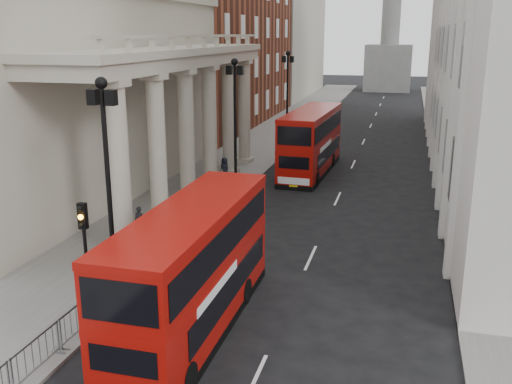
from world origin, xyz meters
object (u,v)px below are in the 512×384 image
(lamp_post_mid, at_px, (235,116))
(pedestrian_a, at_px, (139,222))
(traffic_light, at_px, (84,240))
(pedestrian_b, at_px, (189,173))
(lamp_post_south, at_px, (108,175))
(pedestrian_c, at_px, (225,168))
(bus_near, at_px, (194,268))
(bus_far, at_px, (311,140))
(lamp_post_north, at_px, (287,92))

(lamp_post_mid, height_order, pedestrian_a, lamp_post_mid)
(traffic_light, height_order, pedestrian_b, traffic_light)
(pedestrian_b, bearing_deg, lamp_post_south, 68.72)
(lamp_post_south, relative_size, lamp_post_mid, 1.00)
(lamp_post_mid, xyz_separation_m, pedestrian_c, (-1.51, 2.37, -4.01))
(traffic_light, bearing_deg, bus_near, 8.27)
(bus_far, bearing_deg, pedestrian_c, -140.49)
(lamp_post_mid, xyz_separation_m, bus_far, (3.82, 6.38, -2.51))
(pedestrian_a, distance_m, pedestrian_b, 10.04)
(pedestrian_a, relative_size, pedestrian_c, 1.00)
(lamp_post_mid, relative_size, bus_far, 0.78)
(traffic_light, bearing_deg, lamp_post_north, 90.17)
(pedestrian_a, bearing_deg, lamp_post_north, 91.13)
(traffic_light, bearing_deg, lamp_post_mid, 90.32)
(traffic_light, bearing_deg, bus_far, 81.33)
(lamp_post_north, xyz_separation_m, pedestrian_b, (-3.30, -15.81, -3.91))
(pedestrian_b, bearing_deg, pedestrian_c, -162.21)
(pedestrian_b, bearing_deg, lamp_post_mid, 143.84)
(traffic_light, bearing_deg, pedestrian_a, 104.48)
(traffic_light, height_order, pedestrian_c, traffic_light)
(lamp_post_mid, bearing_deg, lamp_post_south, -90.00)
(pedestrian_b, height_order, pedestrian_c, pedestrian_b)
(pedestrian_a, bearing_deg, pedestrian_b, 102.89)
(lamp_post_mid, height_order, bus_near, lamp_post_mid)
(lamp_post_north, bearing_deg, traffic_light, -89.83)
(bus_near, xyz_separation_m, bus_far, (-0.00, 23.86, 0.11))
(pedestrian_c, bearing_deg, bus_near, -44.39)
(bus_near, xyz_separation_m, pedestrian_b, (-7.12, 17.67, -1.29))
(lamp_post_south, bearing_deg, lamp_post_mid, 90.00)
(lamp_post_mid, height_order, bus_far, lamp_post_mid)
(lamp_post_north, bearing_deg, lamp_post_mid, -90.00)
(lamp_post_mid, height_order, pedestrian_c, lamp_post_mid)
(lamp_post_north, relative_size, bus_near, 0.82)
(pedestrian_b, bearing_deg, traffic_light, 67.78)
(lamp_post_north, distance_m, bus_far, 10.65)
(lamp_post_mid, distance_m, traffic_light, 18.11)
(bus_near, height_order, bus_far, bus_far)
(lamp_post_north, distance_m, pedestrian_c, 14.29)
(bus_far, relative_size, pedestrian_a, 6.88)
(lamp_post_south, xyz_separation_m, lamp_post_mid, (0.00, 16.00, 0.00))
(pedestrian_a, distance_m, pedestrian_c, 12.15)
(lamp_post_north, height_order, bus_far, lamp_post_north)
(lamp_post_south, relative_size, lamp_post_north, 1.00)
(bus_near, relative_size, bus_far, 0.95)
(lamp_post_mid, xyz_separation_m, bus_near, (3.82, -17.48, -2.62))
(lamp_post_north, height_order, pedestrian_a, lamp_post_north)
(bus_near, bearing_deg, pedestrian_a, 127.37)
(traffic_light, height_order, pedestrian_a, traffic_light)
(bus_far, bearing_deg, lamp_post_south, -97.14)
(lamp_post_north, bearing_deg, pedestrian_b, -101.79)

